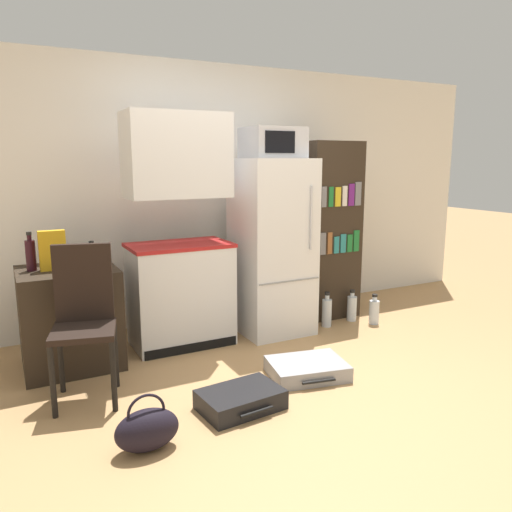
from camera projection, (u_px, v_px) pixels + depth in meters
The scene contains 19 objects.
ground_plane at pixel (310, 394), 3.45m from camera, with size 24.00×24.00×0.00m, color tan.
wall_back at pixel (220, 194), 5.05m from camera, with size 6.40×0.10×2.51m.
side_table at pixel (70, 317), 3.87m from camera, with size 0.72×0.64×0.78m.
kitchen_hutch at pixel (179, 241), 4.24m from camera, with size 0.86×0.52×1.97m.
refrigerator at pixel (272, 247), 4.60m from camera, with size 0.63×0.66×1.61m.
microwave at pixel (273, 143), 4.42m from camera, with size 0.50×0.42×0.27m.
bookshelf at pixel (329, 231), 5.04m from camera, with size 0.58×0.37×1.77m.
bottle_milk_white at pixel (83, 261), 3.67m from camera, with size 0.07×0.07×0.21m.
bottle_ketchup_red at pixel (92, 252), 4.10m from camera, with size 0.08×0.08×0.16m.
bottle_wine_dark at pixel (31, 254), 3.70m from camera, with size 0.07×0.07×0.29m.
bowl at pixel (80, 263), 3.91m from camera, with size 0.15×0.15×0.04m.
cereal_box at pixel (52, 250), 3.72m from camera, with size 0.19×0.07×0.30m.
chair at pixel (84, 310), 3.33m from camera, with size 0.48×0.49×1.04m.
suitcase_large_flat at pixel (241, 399), 3.23m from camera, with size 0.55×0.41×0.13m.
suitcase_small_flat at pixel (307, 369), 3.72m from camera, with size 0.62×0.51×0.12m.
handbag at pixel (147, 429), 2.76m from camera, with size 0.36×0.20×0.33m.
water_bottle_front at pixel (374, 311), 4.90m from camera, with size 0.10×0.10×0.30m.
water_bottle_middle at pixel (327, 312), 4.82m from camera, with size 0.09×0.09×0.34m.
water_bottle_back at pixel (352, 308), 5.00m from camera, with size 0.10×0.10×0.32m.
Camera 1 is at (-1.80, -2.68, 1.59)m, focal length 35.00 mm.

